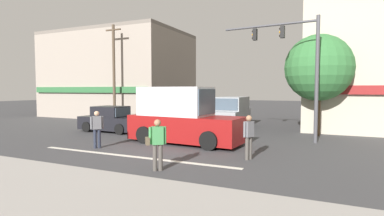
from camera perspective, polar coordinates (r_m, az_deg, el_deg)
The scene contains 14 objects.
ground_plane at distance 15.04m, azimuth -3.67°, elevation -6.51°, with size 120.00×120.00×0.00m, color #3D3D3F.
lane_marking_stripe at distance 12.13m, azimuth -11.61°, elevation -9.00°, with size 9.00×0.24×0.01m, color silver.
sidewalk_curb at distance 8.74m, azimuth -31.97°, elevation -13.93°, with size 40.00×5.00×0.16m, color #9E9993.
building_left_block at distance 30.98m, azimuth -13.74°, elevation 6.08°, with size 13.06×8.84×8.11m.
street_tree at distance 18.43m, azimuth 22.95°, elevation 7.04°, with size 3.73×3.73×5.72m.
utility_pole_near_left at distance 24.53m, azimuth -14.65°, elevation 6.62°, with size 1.40×0.22×7.69m.
utility_pole_far_right at distance 22.02m, azimuth 28.10°, elevation 5.88°, with size 1.40×0.22×7.07m.
traffic_light_mast at distance 16.04m, azimuth 19.26°, elevation 8.90°, with size 4.88×0.57×6.20m.
box_truck_parked_curbside at distance 14.65m, azimuth -1.98°, elevation -1.83°, with size 5.73×2.54×2.75m.
van_crossing_rightbound at distance 20.96m, azimuth 7.45°, elevation -0.92°, with size 2.15×4.66×2.11m.
sedan_crossing_center at distance 19.33m, azimuth -15.04°, elevation -2.26°, with size 4.12×1.92×1.58m.
pedestrian_foreground_with_bag at distance 9.74m, azimuth -6.71°, elevation -6.37°, with size 0.64×0.52×1.67m.
pedestrian_mid_crossing at distance 11.39m, azimuth 10.76°, elevation -4.97°, with size 0.36×0.52×1.67m.
pedestrian_far_side at distance 14.01m, azimuth -17.66°, elevation -3.49°, with size 0.40×0.46×1.67m.
Camera 1 is at (7.01, -13.05, 2.62)m, focal length 28.00 mm.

